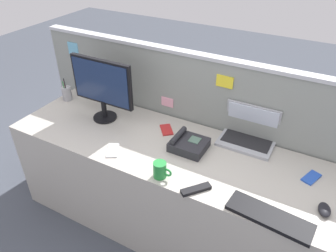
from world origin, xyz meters
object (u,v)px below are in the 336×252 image
(desktop_monitor, at_px, (102,85))
(cell_phone_white_slab, at_px, (113,150))
(tv_remote, at_px, (196,189))
(cell_phone_blue_case, at_px, (311,178))
(pen_cup, at_px, (67,93))
(cell_phone_red_case, at_px, (166,130))
(coffee_mug, at_px, (160,170))
(laptop, at_px, (249,132))
(computer_mouse_right_hand, at_px, (324,210))
(desk_phone, at_px, (188,144))
(keyboard_main, at_px, (269,217))

(desktop_monitor, relative_size, cell_phone_white_slab, 3.48)
(tv_remote, bearing_deg, cell_phone_blue_case, 76.60)
(cell_phone_white_slab, bearing_deg, cell_phone_blue_case, -13.37)
(pen_cup, distance_m, cell_phone_red_case, 0.91)
(cell_phone_red_case, bearing_deg, coffee_mug, -105.55)
(desktop_monitor, distance_m, laptop, 1.04)
(cell_phone_red_case, bearing_deg, desktop_monitor, 148.10)
(desktop_monitor, distance_m, cell_phone_blue_case, 1.44)
(pen_cup, xyz_separation_m, tv_remote, (1.33, -0.43, -0.05))
(desktop_monitor, distance_m, computer_mouse_right_hand, 1.54)
(computer_mouse_right_hand, relative_size, cell_phone_blue_case, 0.80)
(desktop_monitor, height_order, laptop, desktop_monitor)
(cell_phone_white_slab, distance_m, cell_phone_blue_case, 1.18)
(desk_phone, xyz_separation_m, coffee_mug, (-0.02, -0.31, 0.01))
(cell_phone_red_case, bearing_deg, cell_phone_white_slab, -157.07)
(tv_remote, bearing_deg, keyboard_main, 39.58)
(cell_phone_white_slab, bearing_deg, desktop_monitor, 104.12)
(cell_phone_red_case, bearing_deg, laptop, -24.50)
(desktop_monitor, xyz_separation_m, cell_phone_red_case, (0.47, 0.07, -0.26))
(computer_mouse_right_hand, xyz_separation_m, cell_phone_blue_case, (-0.09, 0.23, -0.01))
(desk_phone, bearing_deg, cell_phone_white_slab, -147.99)
(desk_phone, distance_m, keyboard_main, 0.67)
(cell_phone_white_slab, bearing_deg, desk_phone, 2.13)
(laptop, height_order, tv_remote, laptop)
(cell_phone_red_case, relative_size, tv_remote, 0.77)
(keyboard_main, distance_m, computer_mouse_right_hand, 0.29)
(desktop_monitor, distance_m, pen_cup, 0.49)
(keyboard_main, bearing_deg, cell_phone_white_slab, -178.19)
(cell_phone_blue_case, bearing_deg, desk_phone, -152.56)
(tv_remote, bearing_deg, desktop_monitor, -162.73)
(computer_mouse_right_hand, distance_m, coffee_mug, 0.86)
(desktop_monitor, relative_size, coffee_mug, 4.24)
(desktop_monitor, xyz_separation_m, tv_remote, (0.89, -0.36, -0.25))
(desktop_monitor, relative_size, desk_phone, 2.21)
(desktop_monitor, height_order, pen_cup, desktop_monitor)
(laptop, distance_m, tv_remote, 0.59)
(cell_phone_red_case, bearing_deg, keyboard_main, -68.06)
(cell_phone_red_case, bearing_deg, tv_remote, -85.96)
(desk_phone, relative_size, pen_cup, 1.17)
(cell_phone_blue_case, bearing_deg, pen_cup, -160.12)
(desktop_monitor, xyz_separation_m, cell_phone_white_slab, (0.29, -0.30, -0.26))
(computer_mouse_right_hand, bearing_deg, pen_cup, 161.16)
(cell_phone_white_slab, relative_size, cell_phone_red_case, 1.06)
(laptop, distance_m, keyboard_main, 0.65)
(desktop_monitor, relative_size, laptop, 1.40)
(desk_phone, distance_m, pen_cup, 1.13)
(keyboard_main, bearing_deg, desktop_monitor, 169.84)
(desk_phone, relative_size, computer_mouse_right_hand, 2.18)
(desk_phone, bearing_deg, pen_cup, 174.11)
(desktop_monitor, height_order, desk_phone, desktop_monitor)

